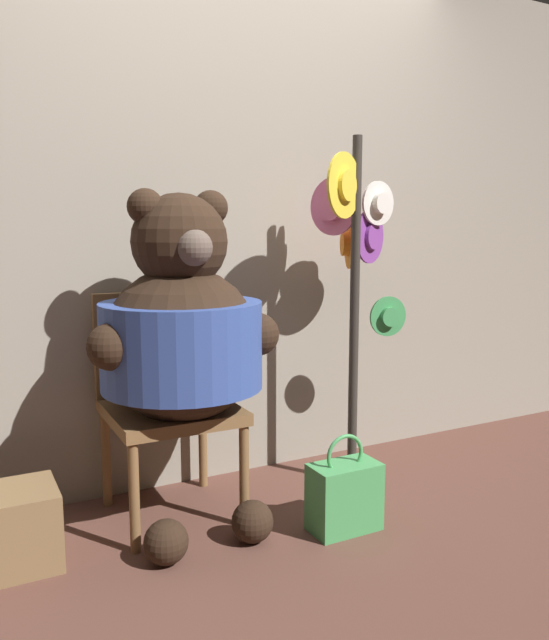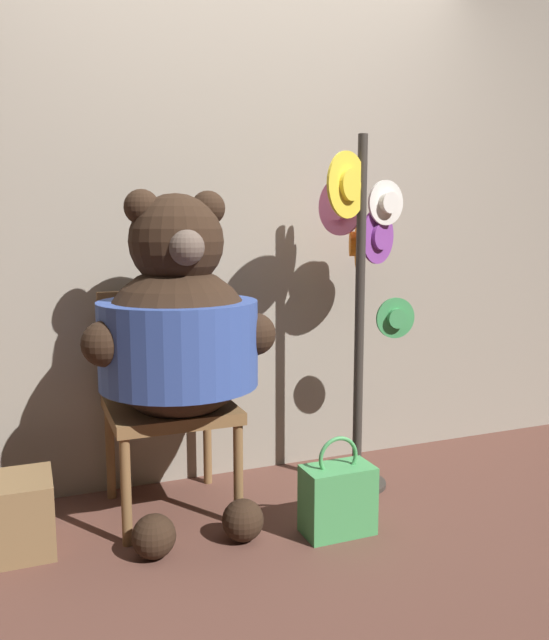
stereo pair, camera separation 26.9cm
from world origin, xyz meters
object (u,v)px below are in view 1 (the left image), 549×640
object	(u,v)px
chair	(165,393)
teddy_bear	(182,335)
hat_display_rack	(355,274)
handbag_on_ground	(344,495)

from	to	relation	value
chair	teddy_bear	distance (m)	0.33
chair	hat_display_rack	distance (m)	1.03
handbag_on_ground	hat_display_rack	bearing A→B (deg)	52.04
teddy_bear	hat_display_rack	bearing A→B (deg)	4.16
handbag_on_ground	chair	bearing A→B (deg)	137.23
hat_display_rack	teddy_bear	bearing A→B (deg)	-175.84
chair	handbag_on_ground	world-z (taller)	chair
chair	handbag_on_ground	distance (m)	0.86
chair	hat_display_rack	xyz separation A→B (m)	(0.90, -0.11, 0.49)
teddy_bear	hat_display_rack	size ratio (longest dim) A/B	0.84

